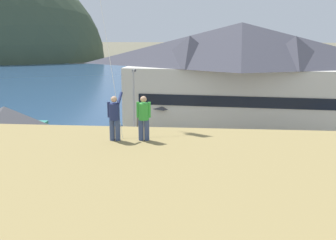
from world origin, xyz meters
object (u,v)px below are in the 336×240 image
(person_kite_flyer, at_px, (115,116))
(wharf_dock, at_px, (166,104))
(harbor_lodge, at_px, (240,73))
(storage_shed_near_lot, at_px, (7,138))
(moored_boat_wharfside, at_px, (146,98))
(parking_light_pole, at_px, (134,107))
(parked_car_mid_row_far, at_px, (179,162))
(parked_car_front_row_red, at_px, (41,185))
(person_companion, at_px, (144,117))
(parked_car_mid_row_near, at_px, (170,192))
(storage_shed_waterside, at_px, (160,108))
(parked_car_back_row_right, at_px, (79,161))

(person_kite_flyer, bearing_deg, wharf_dock, 92.59)
(harbor_lodge, distance_m, storage_shed_near_lot, 24.89)
(moored_boat_wharfside, bearing_deg, parking_light_pole, -83.91)
(parked_car_mid_row_far, bearing_deg, parking_light_pole, 132.26)
(harbor_lodge, height_order, parking_light_pole, harbor_lodge)
(person_kite_flyer, bearing_deg, parked_car_front_row_red, 128.50)
(parking_light_pole, xyz_separation_m, person_kite_flyer, (2.45, -18.38, 3.20))
(wharf_dock, bearing_deg, parked_car_front_row_red, -98.57)
(parked_car_front_row_red, height_order, person_companion, person_companion)
(moored_boat_wharfside, relative_size, parking_light_pole, 0.83)
(parking_light_pole, bearing_deg, storage_shed_near_lot, -153.79)
(harbor_lodge, distance_m, parked_car_front_row_red, 25.91)
(moored_boat_wharfside, distance_m, person_companion, 44.73)
(parked_car_front_row_red, distance_m, person_companion, 13.34)
(parked_car_front_row_red, height_order, parked_car_mid_row_far, same)
(wharf_dock, distance_m, parking_light_pole, 23.61)
(wharf_dock, distance_m, person_companion, 42.26)
(person_kite_flyer, bearing_deg, person_companion, 5.50)
(harbor_lodge, height_order, parked_car_mid_row_far, harbor_lodge)
(parked_car_front_row_red, bearing_deg, storage_shed_near_lot, 131.95)
(parked_car_mid_row_near, height_order, person_kite_flyer, person_kite_flyer)
(storage_shed_waterside, relative_size, person_companion, 3.76)
(person_kite_flyer, bearing_deg, parked_car_mid_row_near, 79.76)
(storage_shed_near_lot, distance_m, parked_car_mid_row_near, 14.34)
(storage_shed_near_lot, xyz_separation_m, parked_car_mid_row_far, (13.24, -0.02, -1.58))
(storage_shed_waterside, distance_m, person_kite_flyer, 28.96)
(harbor_lodge, distance_m, moored_boat_wharfside, 19.59)
(parked_car_mid_row_near, bearing_deg, parked_car_mid_row_far, 88.24)
(storage_shed_near_lot, distance_m, moored_boat_wharfside, 30.72)
(storage_shed_waterside, distance_m, parked_car_front_row_red, 20.62)
(moored_boat_wharfside, xyz_separation_m, parked_car_back_row_right, (-0.70, -30.32, 0.34))
(storage_shed_waterside, height_order, person_companion, person_companion)
(storage_shed_near_lot, xyz_separation_m, parking_light_pole, (9.13, 4.50, 1.70))
(parked_car_back_row_right, xyz_separation_m, parked_car_mid_row_far, (7.53, 0.32, 0.00))
(parked_car_front_row_red, height_order, parking_light_pole, parking_light_pole)
(person_companion, bearing_deg, parked_car_mid_row_far, 87.76)
(harbor_lodge, bearing_deg, storage_shed_near_lot, -139.98)
(harbor_lodge, xyz_separation_m, parked_car_mid_row_far, (-5.64, -15.88, -5.03))
(parked_car_back_row_right, distance_m, person_kite_flyer, 16.12)
(parked_car_back_row_right, bearing_deg, person_companion, -62.50)
(moored_boat_wharfside, bearing_deg, parked_car_front_row_red, -92.74)
(person_kite_flyer, bearing_deg, storage_shed_near_lot, 129.85)
(storage_shed_waterside, height_order, parked_car_mid_row_near, storage_shed_waterside)
(person_kite_flyer, distance_m, person_companion, 1.12)
(parked_car_mid_row_near, distance_m, parked_car_front_row_red, 8.35)
(parked_car_front_row_red, bearing_deg, person_kite_flyer, -51.50)
(parked_car_back_row_right, bearing_deg, parked_car_mid_row_near, -35.95)
(wharf_dock, bearing_deg, parked_car_mid_row_far, -82.74)
(wharf_dock, height_order, parked_car_mid_row_far, parked_car_mid_row_far)
(parked_car_mid_row_far, distance_m, parking_light_pole, 6.93)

